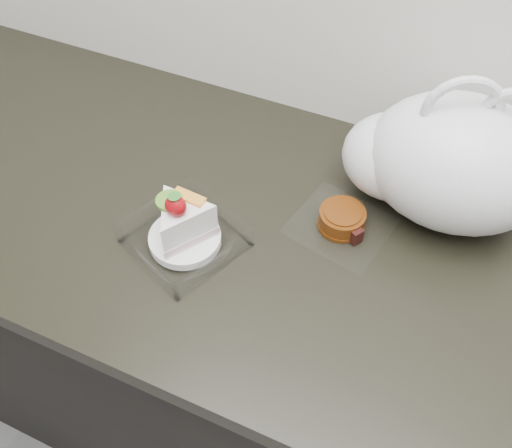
# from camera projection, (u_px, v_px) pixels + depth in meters

# --- Properties ---
(counter) EXTENTS (2.04, 0.64, 0.90)m
(counter) POSITION_uv_depth(u_px,v_px,m) (326.00, 377.00, 1.26)
(counter) COLOR black
(counter) RESTS_ON ground
(cake_tray) EXTENTS (0.21, 0.21, 0.13)m
(cake_tray) POSITION_uv_depth(u_px,v_px,m) (184.00, 230.00, 0.90)
(cake_tray) COLOR white
(cake_tray) RESTS_ON counter
(mooncake_wrap) EXTENTS (0.18, 0.17, 0.04)m
(mooncake_wrap) POSITION_uv_depth(u_px,v_px,m) (342.00, 221.00, 0.94)
(mooncake_wrap) COLOR white
(mooncake_wrap) RESTS_ON counter
(plastic_bag) EXTENTS (0.36, 0.28, 0.27)m
(plastic_bag) POSITION_uv_depth(u_px,v_px,m) (444.00, 161.00, 0.90)
(plastic_bag) COLOR white
(plastic_bag) RESTS_ON counter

